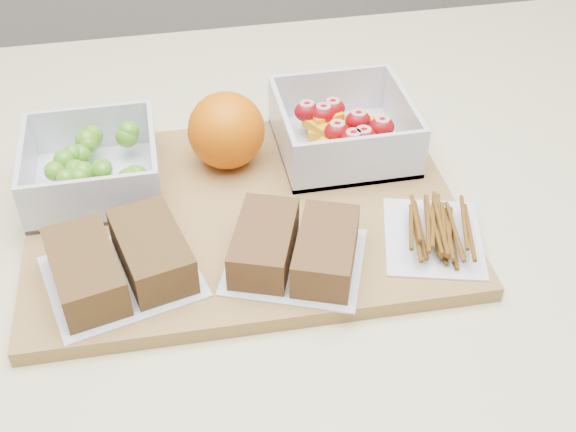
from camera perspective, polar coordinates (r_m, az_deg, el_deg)
name	(u,v)px	position (r m, az deg, el deg)	size (l,w,h in m)	color
cutting_board	(245,214)	(0.72, -3.43, 0.19)	(0.42, 0.30, 0.02)	#9E7841
grape_container	(94,166)	(0.76, -15.05, 3.86)	(0.13, 0.13, 0.06)	silver
fruit_container	(343,131)	(0.78, 4.36, 6.71)	(0.14, 0.14, 0.06)	silver
orange	(226,130)	(0.75, -4.90, 6.75)	(0.08, 0.08, 0.08)	#DC6205
sandwich_bag_left	(119,262)	(0.65, -13.18, -3.55)	(0.15, 0.14, 0.04)	silver
sandwich_bag_center	(295,248)	(0.64, 0.56, -2.51)	(0.15, 0.14, 0.04)	silver
pretzel_bag	(434,229)	(0.69, 11.49, -1.00)	(0.12, 0.13, 0.02)	silver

